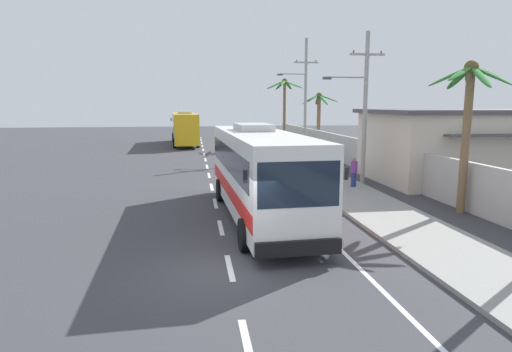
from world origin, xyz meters
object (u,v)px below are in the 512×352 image
object	(u,v)px
utility_pole_mid	(364,105)
utility_pole_far	(305,96)
motorcycle_beside_bus	(279,169)
roadside_building	(471,145)
pedestrian_far_walk	(354,172)
pedestrian_near_kerb	(335,168)
palm_third	(468,107)
coach_bus_far_lane	(185,127)
palm_nearest	(319,112)
palm_second	(284,97)
coach_bus_foreground	(259,170)

from	to	relation	value
utility_pole_mid	utility_pole_far	bearing A→B (deg)	90.02
motorcycle_beside_bus	roadside_building	size ratio (longest dim) A/B	0.16
pedestrian_far_walk	roadside_building	bearing A→B (deg)	-36.45
pedestrian_near_kerb	palm_third	bearing A→B (deg)	-56.21
motorcycle_beside_bus	coach_bus_far_lane	bearing A→B (deg)	104.12
pedestrian_far_walk	utility_pole_mid	world-z (taller)	utility_pole_mid
coach_bus_far_lane	utility_pole_mid	bearing A→B (deg)	-68.66
palm_nearest	palm_third	distance (m)	24.50
palm_second	coach_bus_foreground	bearing A→B (deg)	-103.72
utility_pole_far	motorcycle_beside_bus	bearing A→B (deg)	-111.64
utility_pole_mid	palm_third	size ratio (longest dim) A/B	1.35
pedestrian_near_kerb	palm_third	xyz separation A→B (m)	(3.29, -6.80, 3.42)
motorcycle_beside_bus	utility_pole_far	world-z (taller)	utility_pole_far
palm_nearest	coach_bus_foreground	bearing A→B (deg)	-111.41
utility_pole_far	utility_pole_mid	bearing A→B (deg)	-89.98
coach_bus_far_lane	pedestrian_near_kerb	bearing A→B (deg)	-71.63
palm_nearest	palm_second	bearing A→B (deg)	119.59
utility_pole_far	roadside_building	size ratio (longest dim) A/B	0.83
coach_bus_foreground	palm_second	bearing A→B (deg)	76.28
motorcycle_beside_bus	roadside_building	world-z (taller)	roadside_building
roadside_building	palm_second	bearing A→B (deg)	107.43
palm_second	palm_third	xyz separation A→B (m)	(1.59, -28.86, -0.91)
utility_pole_far	palm_nearest	distance (m)	5.55
pedestrian_far_walk	palm_nearest	xyz separation A→B (m)	(3.54, 18.97, 2.85)
motorcycle_beside_bus	palm_nearest	xyz separation A→B (m)	(6.89, 15.40, 3.16)
palm_nearest	palm_second	world-z (taller)	palm_second
coach_bus_foreground	coach_bus_far_lane	xyz separation A→B (m)	(-3.55, 32.88, 0.05)
palm_second	roadside_building	world-z (taller)	palm_second
coach_bus_far_lane	motorcycle_beside_bus	size ratio (longest dim) A/B	6.42
pedestrian_near_kerb	palm_nearest	size ratio (longest dim) A/B	0.29
pedestrian_far_walk	utility_pole_mid	distance (m)	3.87
pedestrian_near_kerb	utility_pole_far	size ratio (longest dim) A/B	0.16
palm_nearest	palm_third	xyz separation A→B (m)	(-0.90, -24.48, 0.59)
utility_pole_far	palm_second	world-z (taller)	utility_pole_far
coach_bus_far_lane	palm_nearest	world-z (taller)	palm_nearest
pedestrian_near_kerb	palm_third	size ratio (longest dim) A/B	0.26
utility_pole_mid	palm_nearest	distance (m)	17.89
pedestrian_far_walk	roadside_building	world-z (taller)	roadside_building
palm_nearest	roadside_building	distance (m)	17.88
motorcycle_beside_bus	pedestrian_near_kerb	size ratio (longest dim) A/B	1.21
pedestrian_far_walk	coach_bus_far_lane	bearing A→B (deg)	60.11
utility_pole_far	palm_nearest	size ratio (longest dim) A/B	1.76
pedestrian_far_walk	utility_pole_mid	bearing A→B (deg)	5.94
coach_bus_foreground	utility_pole_mid	distance (m)	9.67
motorcycle_beside_bus	utility_pole_far	bearing A→B (deg)	68.36
pedestrian_near_kerb	utility_pole_far	bearing A→B (deg)	91.18
utility_pole_mid	palm_nearest	xyz separation A→B (m)	(2.63, 17.68, -0.68)
utility_pole_mid	utility_pole_far	size ratio (longest dim) A/B	0.85
coach_bus_far_lane	palm_second	distance (m)	11.87
motorcycle_beside_bus	palm_third	world-z (taller)	palm_third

